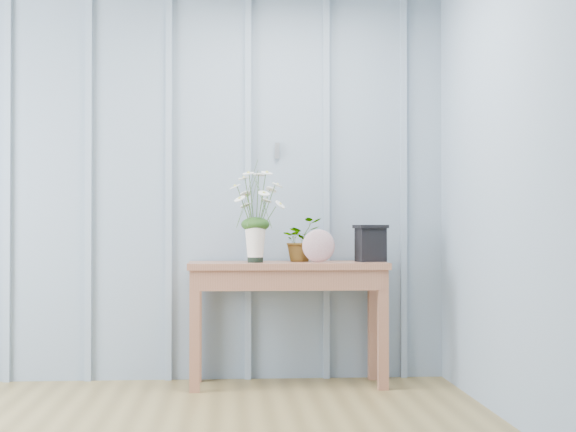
{
  "coord_description": "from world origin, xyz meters",
  "views": [
    {
      "loc": [
        0.62,
        -3.36,
        0.96
      ],
      "look_at": [
        0.98,
        1.94,
        1.03
      ],
      "focal_mm": 55.0,
      "sensor_mm": 36.0,
      "label": 1
    }
  ],
  "objects": [
    {
      "name": "felt_disc_vessel",
      "position": [
        1.17,
        1.94,
        0.85
      ],
      "size": [
        0.2,
        0.06,
        0.2
      ],
      "primitive_type": "ellipsoid",
      "rotation": [
        0.0,
        0.0,
        0.04
      ],
      "color": "#86445D",
      "rests_on": "sideboard"
    },
    {
      "name": "spider_plant",
      "position": [
        1.07,
        2.07,
        0.89
      ],
      "size": [
        0.32,
        0.31,
        0.27
      ],
      "primitive_type": "imported",
      "rotation": [
        0.0,
        0.0,
        0.56
      ],
      "color": "#193D12",
      "rests_on": "sideboard"
    },
    {
      "name": "carved_box",
      "position": [
        1.5,
        2.01,
        0.87
      ],
      "size": [
        0.21,
        0.18,
        0.23
      ],
      "color": "black",
      "rests_on": "sideboard"
    },
    {
      "name": "daisy_vase",
      "position": [
        0.79,
        1.94,
        1.12
      ],
      "size": [
        0.42,
        0.32,
        0.59
      ],
      "color": "black",
      "rests_on": "sideboard"
    },
    {
      "name": "room_shell",
      "position": [
        0.0,
        0.92,
        1.99
      ],
      "size": [
        4.0,
        4.5,
        2.5
      ],
      "color": "#8292A4",
      "rests_on": "ground"
    },
    {
      "name": "sideboard",
      "position": [
        0.98,
        1.99,
        0.64
      ],
      "size": [
        1.2,
        0.45,
        0.75
      ],
      "color": "brown",
      "rests_on": "ground"
    }
  ]
}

